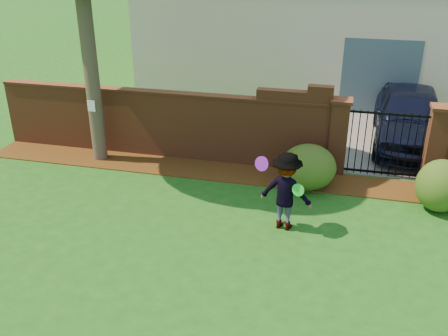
% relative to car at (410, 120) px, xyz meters
% --- Properties ---
extents(ground, '(80.00, 80.00, 0.01)m').
position_rel_car_xyz_m(ground, '(-4.25, -6.13, -0.80)').
color(ground, '#1B5214').
rests_on(ground, ground).
extents(mulch_bed, '(11.10, 1.08, 0.03)m').
position_rel_car_xyz_m(mulch_bed, '(-5.20, -2.79, -0.78)').
color(mulch_bed, '#3E230B').
rests_on(mulch_bed, ground).
extents(brick_wall, '(8.70, 0.31, 2.16)m').
position_rel_car_xyz_m(brick_wall, '(-6.26, -2.13, 0.13)').
color(brick_wall, brown).
rests_on(brick_wall, ground).
extents(pillar_left, '(0.50, 0.50, 1.88)m').
position_rel_car_xyz_m(pillar_left, '(-1.85, -2.13, 0.16)').
color(pillar_left, brown).
rests_on(pillar_left, ground).
extents(pillar_right, '(0.50, 0.50, 1.88)m').
position_rel_car_xyz_m(pillar_right, '(0.35, -2.13, 0.16)').
color(pillar_right, brown).
rests_on(pillar_right, ground).
extents(iron_gate, '(1.78, 0.03, 1.60)m').
position_rel_car_xyz_m(iron_gate, '(-0.75, -2.13, 0.06)').
color(iron_gate, black).
rests_on(iron_gate, ground).
extents(driveway, '(3.20, 8.00, 0.01)m').
position_rel_car_xyz_m(driveway, '(-0.75, 1.87, -0.79)').
color(driveway, slate).
rests_on(driveway, ground).
extents(house, '(12.40, 6.40, 6.30)m').
position_rel_car_xyz_m(house, '(-3.25, 5.87, 2.37)').
color(house, beige).
rests_on(house, ground).
extents(car, '(2.05, 4.73, 1.59)m').
position_rel_car_xyz_m(car, '(0.00, 0.00, 0.00)').
color(car, black).
rests_on(car, ground).
extents(paper_notice, '(0.20, 0.01, 0.28)m').
position_rel_car_xyz_m(paper_notice, '(-7.85, -2.92, 0.71)').
color(paper_notice, white).
rests_on(paper_notice, tree).
extents(shrub_left, '(1.26, 1.26, 1.03)m').
position_rel_car_xyz_m(shrub_left, '(-2.45, -3.10, -0.28)').
color(shrub_left, '#264C17').
rests_on(shrub_left, ground).
extents(shrub_middle, '(1.03, 1.03, 1.13)m').
position_rel_car_xyz_m(shrub_middle, '(0.34, -3.50, -0.23)').
color(shrub_middle, '#264C17').
rests_on(shrub_middle, ground).
extents(man, '(1.13, 0.78, 1.61)m').
position_rel_car_xyz_m(man, '(-2.75, -5.00, 0.01)').
color(man, gray).
rests_on(man, ground).
extents(frisbee_purple, '(0.30, 0.18, 0.29)m').
position_rel_car_xyz_m(frisbee_purple, '(-3.24, -4.93, 0.53)').
color(frisbee_purple, purple).
rests_on(frisbee_purple, man).
extents(frisbee_green, '(0.25, 0.14, 0.25)m').
position_rel_car_xyz_m(frisbee_green, '(-2.49, -5.20, 0.19)').
color(frisbee_green, '#1CD330').
rests_on(frisbee_green, man).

